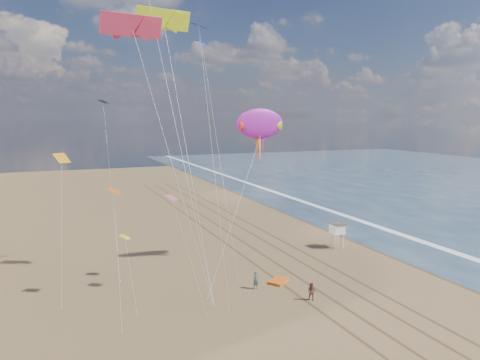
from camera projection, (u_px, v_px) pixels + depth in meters
name	position (u px, v px, depth m)	size (l,w,h in m)	color
wet_sand	(333.00, 221.00, 73.55)	(260.00, 260.00, 0.00)	#42301E
foam	(356.00, 219.00, 75.12)	(260.00, 260.00, 0.00)	white
tracks	(266.00, 249.00, 58.22)	(7.68, 120.00, 0.01)	brown
lifeguard_stand	(337.00, 229.00, 58.57)	(1.75, 1.75, 3.16)	white
grounded_kite	(279.00, 281.00, 46.68)	(2.26, 1.44, 0.26)	orange
show_kite	(260.00, 124.00, 51.27)	(7.04, 4.83, 19.43)	purple
kite_flyer_a	(256.00, 280.00, 44.79)	(0.63, 0.41, 1.73)	#505C67
kite_flyer_b	(312.00, 292.00, 41.94)	(0.82, 0.64, 1.69)	brown
small_kites	(138.00, 121.00, 45.74)	(15.07, 12.42, 21.37)	#D8547B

